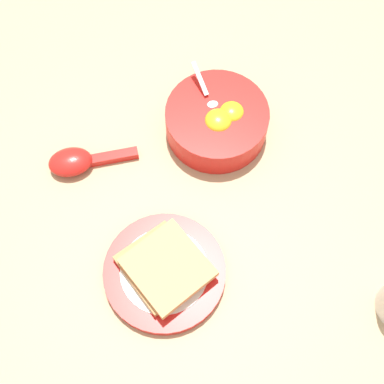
# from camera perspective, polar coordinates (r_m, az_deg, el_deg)

# --- Properties ---
(ground_plane) EXTENTS (3.00, 3.00, 0.00)m
(ground_plane) POSITION_cam_1_polar(r_m,az_deg,el_deg) (0.81, 4.29, -1.19)
(ground_plane) COLOR tan
(egg_bowl) EXTENTS (0.16, 0.16, 0.08)m
(egg_bowl) POSITION_cam_1_polar(r_m,az_deg,el_deg) (0.84, 2.68, 7.62)
(egg_bowl) COLOR red
(egg_bowl) RESTS_ON ground_plane
(toast_plate) EXTENTS (0.17, 0.17, 0.02)m
(toast_plate) POSITION_cam_1_polar(r_m,az_deg,el_deg) (0.76, -2.94, -8.55)
(toast_plate) COLOR red
(toast_plate) RESTS_ON ground_plane
(toast_sandwich) EXTENTS (0.14, 0.14, 0.03)m
(toast_sandwich) POSITION_cam_1_polar(r_m,az_deg,el_deg) (0.74, -3.00, -8.03)
(toast_sandwich) COLOR tan
(toast_sandwich) RESTS_ON toast_plate
(soup_spoon) EXTENTS (0.14, 0.05, 0.03)m
(soup_spoon) POSITION_cam_1_polar(r_m,az_deg,el_deg) (0.84, -12.21, 3.23)
(soup_spoon) COLOR red
(soup_spoon) RESTS_ON ground_plane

